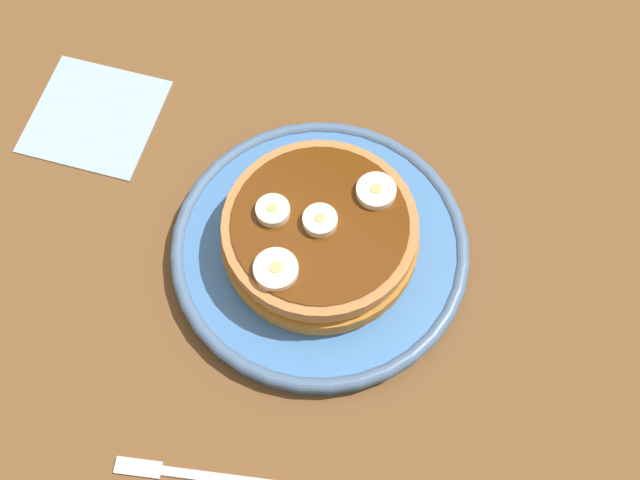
% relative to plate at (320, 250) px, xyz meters
% --- Properties ---
extents(ground_plane, '(1.40, 1.40, 0.03)m').
position_rel_plate_xyz_m(ground_plane, '(0.00, 0.00, -0.03)').
color(ground_plane, brown).
extents(plate, '(0.25, 0.25, 0.02)m').
position_rel_plate_xyz_m(plate, '(0.00, 0.00, 0.00)').
color(plate, '#3F72B2').
rests_on(plate, ground_plane).
extents(pancake_stack, '(0.16, 0.16, 0.04)m').
position_rel_plate_xyz_m(pancake_stack, '(0.00, 0.00, 0.03)').
color(pancake_stack, '#BA7C41').
rests_on(pancake_stack, plate).
extents(banana_slice_0, '(0.03, 0.03, 0.01)m').
position_rel_plate_xyz_m(banana_slice_0, '(0.00, -0.00, 0.05)').
color(banana_slice_0, beige).
rests_on(banana_slice_0, pancake_stack).
extents(banana_slice_1, '(0.03, 0.03, 0.01)m').
position_rel_plate_xyz_m(banana_slice_1, '(0.01, 0.05, 0.05)').
color(banana_slice_1, '#FBE1C4').
rests_on(banana_slice_1, pancake_stack).
extents(banana_slice_2, '(0.03, 0.03, 0.01)m').
position_rel_plate_xyz_m(banana_slice_2, '(-0.02, -0.04, 0.05)').
color(banana_slice_2, '#F8E8C1').
rests_on(banana_slice_2, pancake_stack).
extents(banana_slice_3, '(0.03, 0.03, 0.01)m').
position_rel_plate_xyz_m(banana_slice_3, '(0.04, 0.01, 0.05)').
color(banana_slice_3, '#F0EBBF').
rests_on(banana_slice_3, pancake_stack).
extents(napkin, '(0.13, 0.13, 0.00)m').
position_rel_plate_xyz_m(napkin, '(0.25, -0.02, -0.01)').
color(napkin, '#99B2BF').
rests_on(napkin, ground_plane).
extents(fork, '(0.12, 0.06, 0.01)m').
position_rel_plate_xyz_m(fork, '(-0.01, 0.20, -0.01)').
color(fork, silver).
rests_on(fork, ground_plane).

